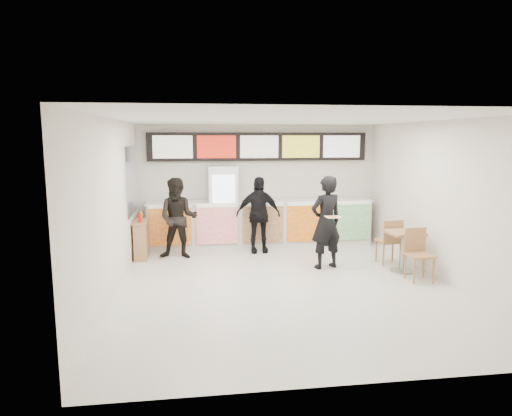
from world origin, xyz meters
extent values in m
plane|color=beige|center=(0.00, 0.00, 0.00)|extent=(7.00, 7.00, 0.00)
plane|color=white|center=(0.00, 0.00, 3.00)|extent=(7.00, 7.00, 0.00)
plane|color=silver|center=(0.00, 3.50, 1.50)|extent=(6.00, 0.00, 6.00)
plane|color=silver|center=(-3.00, 0.00, 1.50)|extent=(0.00, 7.00, 7.00)
plane|color=silver|center=(3.00, 0.00, 1.50)|extent=(0.00, 7.00, 7.00)
cube|color=silver|center=(0.00, 3.10, 0.55)|extent=(5.50, 0.70, 1.10)
cube|color=silver|center=(0.00, 3.10, 1.12)|extent=(5.56, 0.76, 0.04)
cube|color=red|center=(-2.20, 2.72, 0.61)|extent=(0.99, 0.02, 0.90)
cube|color=#F43699|center=(-1.10, 2.72, 0.61)|extent=(0.99, 0.02, 0.90)
cube|color=brown|center=(0.00, 2.72, 0.61)|extent=(0.99, 0.02, 0.90)
cube|color=yellow|center=(1.10, 2.72, 0.61)|extent=(0.99, 0.02, 0.90)
cube|color=green|center=(2.20, 2.72, 0.61)|extent=(0.99, 0.02, 0.90)
cube|color=black|center=(0.00, 3.42, 2.45)|extent=(5.50, 0.12, 0.70)
cube|color=silver|center=(-2.12, 3.35, 2.45)|extent=(0.95, 0.02, 0.55)
cube|color=red|center=(-1.06, 3.35, 2.45)|extent=(0.95, 0.02, 0.55)
cube|color=silver|center=(0.00, 3.35, 2.45)|extent=(0.95, 0.02, 0.55)
cube|color=yellow|center=(1.06, 3.35, 2.45)|extent=(0.95, 0.02, 0.55)
cube|color=white|center=(2.12, 3.35, 2.45)|extent=(0.95, 0.02, 0.55)
cube|color=white|center=(-0.93, 3.12, 1.00)|extent=(0.70, 0.65, 2.00)
cube|color=white|center=(-0.93, 2.78, 1.05)|extent=(0.54, 0.02, 1.50)
cylinder|color=#18852D|center=(-1.14, 2.82, 0.45)|extent=(0.07, 0.07, 0.22)
cylinder|color=#FF5415|center=(-1.00, 2.82, 0.45)|extent=(0.07, 0.07, 0.22)
cylinder|color=red|center=(-0.86, 2.82, 0.45)|extent=(0.07, 0.07, 0.22)
cylinder|color=#175CB3|center=(-0.72, 2.82, 0.45)|extent=(0.07, 0.07, 0.22)
cylinder|color=#FF5415|center=(-1.14, 2.82, 0.83)|extent=(0.07, 0.07, 0.22)
cylinder|color=red|center=(-1.00, 2.82, 0.83)|extent=(0.07, 0.07, 0.22)
cylinder|color=#175CB3|center=(-0.86, 2.82, 0.83)|extent=(0.07, 0.07, 0.22)
cylinder|color=#18852D|center=(-0.72, 2.82, 0.83)|extent=(0.07, 0.07, 0.22)
cylinder|color=red|center=(-1.14, 2.82, 1.21)|extent=(0.07, 0.07, 0.22)
cylinder|color=#175CB3|center=(-1.00, 2.82, 1.21)|extent=(0.07, 0.07, 0.22)
cylinder|color=#18852D|center=(-0.86, 2.82, 1.21)|extent=(0.07, 0.07, 0.22)
cylinder|color=#FF5415|center=(-0.72, 2.82, 1.21)|extent=(0.07, 0.07, 0.22)
cylinder|color=#175CB3|center=(-1.14, 2.82, 1.59)|extent=(0.07, 0.07, 0.22)
cylinder|color=#18852D|center=(-1.00, 2.82, 1.59)|extent=(0.07, 0.07, 0.22)
cylinder|color=#FF5415|center=(-0.86, 2.82, 1.59)|extent=(0.07, 0.07, 0.22)
cylinder|color=red|center=(-0.72, 2.82, 1.59)|extent=(0.07, 0.07, 0.22)
cube|color=#B2B7BF|center=(-2.99, 2.45, 1.75)|extent=(0.01, 2.00, 1.50)
imported|color=black|center=(1.04, 0.94, 0.96)|extent=(0.80, 0.64, 1.92)
imported|color=black|center=(-1.99, 2.16, 0.90)|extent=(0.97, 0.80, 1.80)
imported|color=black|center=(-0.16, 2.45, 0.89)|extent=(1.05, 0.45, 1.78)
cube|color=beige|center=(1.04, 0.49, 1.15)|extent=(0.28, 0.28, 0.01)
cone|color=#CC7233|center=(1.04, 0.49, 1.16)|extent=(0.36, 0.36, 0.02)
cube|color=#AC834E|center=(2.50, 0.46, 0.80)|extent=(0.70, 0.70, 0.04)
cylinder|color=gray|center=(2.50, 0.46, 0.40)|extent=(0.09, 0.09, 0.79)
cylinder|color=gray|center=(2.50, 0.46, 0.02)|extent=(0.48, 0.48, 0.03)
cube|color=#AC834E|center=(2.54, -0.14, 0.50)|extent=(0.49, 0.49, 0.04)
cube|color=#AC834E|center=(2.54, 0.07, 0.75)|extent=(0.44, 0.06, 0.46)
cube|color=#AC834E|center=(2.46, 1.07, 0.50)|extent=(0.49, 0.49, 0.04)
cube|color=#AC834E|center=(2.46, 0.86, 0.75)|extent=(0.44, 0.06, 0.46)
cube|color=#AC834E|center=(-2.82, 2.26, 0.41)|extent=(0.27, 0.72, 0.82)
cube|color=#AC834E|center=(-2.82, 2.26, 0.83)|extent=(0.31, 0.76, 0.04)
cylinder|color=red|center=(-2.82, 2.06, 0.93)|extent=(0.05, 0.05, 0.16)
cylinder|color=red|center=(-2.82, 2.22, 0.93)|extent=(0.05, 0.05, 0.16)
cylinder|color=yellow|center=(-2.82, 2.37, 0.93)|extent=(0.05, 0.05, 0.16)
cylinder|color=brown|center=(-2.82, 2.52, 0.93)|extent=(0.05, 0.05, 0.16)
camera|label=1|loc=(-1.64, -7.95, 2.69)|focal=32.00mm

